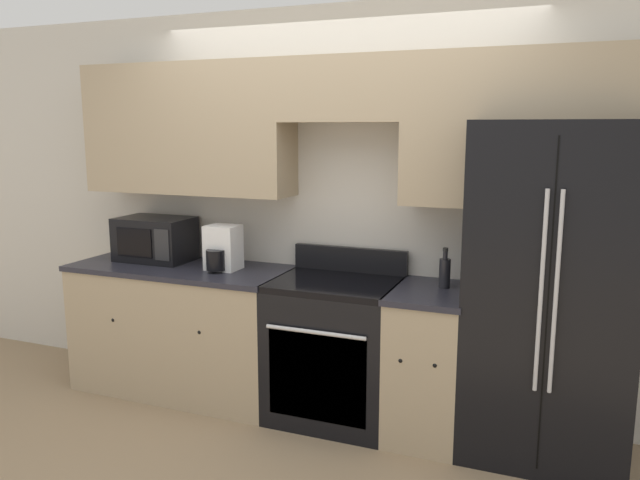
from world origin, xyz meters
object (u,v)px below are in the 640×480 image
(refrigerator, at_px, (550,292))
(microwave, at_px, (155,239))
(oven_range, at_px, (335,349))
(bottle, at_px, (445,272))

(refrigerator, height_order, microwave, refrigerator)
(oven_range, relative_size, bottle, 4.40)
(microwave, bearing_deg, refrigerator, -0.86)
(oven_range, height_order, microwave, microwave)
(refrigerator, distance_m, microwave, 2.65)
(oven_range, bearing_deg, microwave, 176.19)
(refrigerator, bearing_deg, bottle, 177.00)
(oven_range, bearing_deg, refrigerator, 2.45)
(refrigerator, relative_size, microwave, 3.62)
(refrigerator, relative_size, bottle, 7.78)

